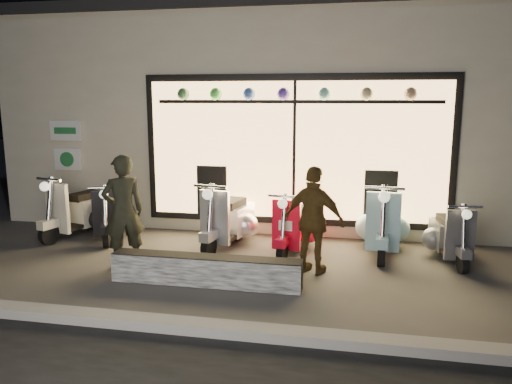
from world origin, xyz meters
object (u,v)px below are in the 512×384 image
graffiti_barrier (206,270)px  scooter_silver (230,219)px  man (123,211)px  woman (314,221)px  scooter_red (295,226)px

graffiti_barrier → scooter_silver: scooter_silver is taller
scooter_silver → man: 1.90m
woman → man: bearing=24.5°
scooter_silver → scooter_red: size_ratio=1.11×
scooter_silver → graffiti_barrier: bearing=-75.1°
graffiti_barrier → woman: woman is taller
graffiti_barrier → scooter_red: bearing=61.5°
graffiti_barrier → man: size_ratio=1.54×
graffiti_barrier → scooter_red: 2.07m
graffiti_barrier → scooter_silver: (-0.13, 1.88, 0.24)m
scooter_silver → woman: (1.50, -1.13, 0.33)m
graffiti_barrier → man: man is taller
scooter_silver → scooter_red: scooter_silver is taller
scooter_silver → man: size_ratio=0.93×
man → scooter_silver: bearing=-169.1°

